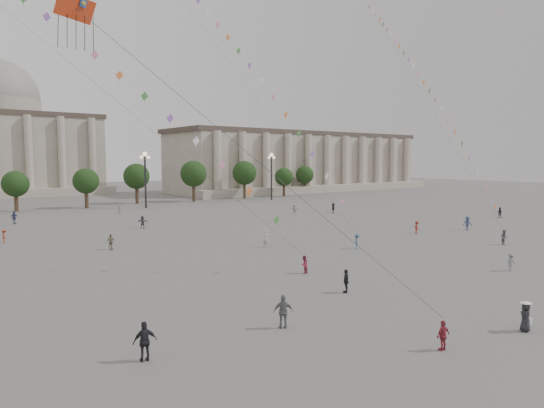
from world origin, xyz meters
TOP-DOWN VIEW (x-y plane):
  - ground at (0.00, 0.00)m, footprint 360.00×360.00m
  - hall_east at (75.00, 93.89)m, footprint 84.00×26.22m
  - hall_central at (0.00, 129.22)m, footprint 48.30×34.30m
  - tree_row at (0.00, 78.00)m, footprint 137.12×5.12m
  - lamp_post_mid_east at (15.00, 70.00)m, footprint 2.00×0.90m
  - lamp_post_far_east at (45.00, 70.00)m, footprint 2.00×0.90m
  - person_crowd_0 at (-9.01, 60.37)m, footprint 1.17×0.79m
  - person_crowd_4 at (7.66, 63.97)m, footprint 1.50×0.98m
  - person_crowd_6 at (18.09, 2.47)m, footprint 1.03×0.66m
  - person_crowd_7 at (30.95, 45.37)m, footprint 1.61×0.93m
  - person_crowd_8 at (28.99, 19.54)m, footprint 1.08×1.22m
  - person_crowd_9 at (37.21, 42.46)m, footprint 1.54×1.48m
  - person_crowd_12 at (3.83, 44.93)m, footprint 1.47×1.51m
  - person_crowd_13 at (8.42, 23.57)m, footprint 0.79×0.83m
  - person_crowd_14 at (36.77, 17.35)m, footprint 1.34×1.27m
  - person_crowd_15 at (53.27, 21.54)m, footprint 0.97×1.02m
  - person_crowd_17 at (-12.88, 43.47)m, footprint 0.65×1.05m
  - person_crowd_19 at (-4.94, 32.25)m, footprint 1.03×0.68m
  - tourist_0 at (-1.30, -3.72)m, footprint 0.90×0.42m
  - tourist_1 at (-13.28, 3.94)m, footprint 1.15×0.63m
  - tourist_3 at (-5.48, 3.44)m, footprint 1.14×1.03m
  - tourist_4 at (2.45, 6.30)m, footprint 1.03×0.87m
  - kite_flyer_0 at (3.89, 12.34)m, footprint 0.88×0.80m
  - kite_flyer_1 at (15.43, 17.12)m, footprint 1.12×1.13m
  - kite_flyer_2 at (29.98, 9.06)m, footprint 0.95×0.99m
  - hat_person at (4.55, -4.94)m, footprint 0.94×0.85m
  - dragon_kite at (-14.62, 7.34)m, footprint 7.86×6.36m
  - kite_train_mid at (11.60, 42.78)m, footprint 7.87×47.78m
  - kite_train_east at (41.25, 29.21)m, footprint 21.56×37.43m

SIDE VIEW (x-z plane):
  - ground at x=0.00m, z-range 0.00..0.00m
  - kite_flyer_0 at x=3.89m, z-range 0.00..1.48m
  - tourist_0 at x=-1.30m, z-range 0.00..1.49m
  - person_crowd_6 at x=18.09m, z-range 0.00..1.52m
  - person_crowd_4 at x=7.66m, z-range 0.00..1.55m
  - person_crowd_17 at x=-12.88m, z-range 0.00..1.56m
  - kite_flyer_1 at x=15.43m, z-range 0.00..1.56m
  - kite_flyer_2 at x=29.98m, z-range 0.00..1.62m
  - person_crowd_19 at x=-4.94m, z-range 0.00..1.63m
  - person_crowd_8 at x=28.99m, z-range 0.00..1.64m
  - tourist_4 at x=2.45m, z-range 0.00..1.65m
  - person_crowd_7 at x=30.95m, z-range 0.00..1.66m
  - person_crowd_15 at x=53.27m, z-range 0.00..1.67m
  - hat_person at x=4.55m, z-range 0.01..1.70m
  - person_crowd_12 at x=3.83m, z-range 0.00..1.73m
  - person_crowd_9 at x=37.21m, z-range 0.00..1.75m
  - person_crowd_14 at x=36.77m, z-range 0.00..1.82m
  - person_crowd_0 at x=-9.01m, z-range 0.00..1.84m
  - tourist_3 at x=-5.48m, z-range 0.00..1.86m
  - tourist_1 at x=-13.28m, z-range 0.00..1.87m
  - person_crowd_13 at x=8.42m, z-range 0.00..1.91m
  - tree_row at x=0.00m, z-range 1.39..9.39m
  - lamp_post_mid_east at x=15.00m, z-range 2.03..12.68m
  - lamp_post_far_east at x=45.00m, z-range 2.03..12.68m
  - hall_east at x=75.00m, z-range -0.17..17.03m
  - hall_central at x=0.00m, z-range -3.52..31.98m
  - dragon_kite at x=-14.62m, z-range 4.03..26.94m
  - kite_train_east at x=41.25m, z-range -6.82..51.00m
  - kite_train_mid at x=11.60m, z-range -5.98..65.24m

